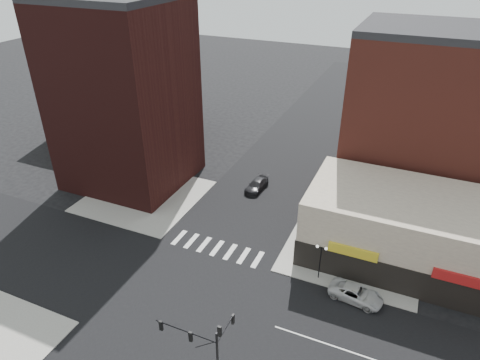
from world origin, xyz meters
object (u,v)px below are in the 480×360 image
at_px(white_suv, 356,294).
at_px(dark_sedan_north, 257,185).
at_px(traffic_signal, 208,344).
at_px(street_lamp_ne, 321,254).

relative_size(white_suv, dark_sedan_north, 1.07).
height_order(traffic_signal, dark_sedan_north, traffic_signal).
height_order(street_lamp_ne, dark_sedan_north, street_lamp_ne).
relative_size(traffic_signal, street_lamp_ne, 1.87).
relative_size(traffic_signal, white_suv, 1.46).
bearing_deg(traffic_signal, dark_sedan_north, 104.88).
bearing_deg(dark_sedan_north, street_lamp_ne, -44.42).
xyz_separation_m(street_lamp_ne, white_suv, (4.16, -1.50, -2.55)).
xyz_separation_m(white_suv, dark_sedan_north, (-17.01, 16.08, -0.02)).
xyz_separation_m(traffic_signal, dark_sedan_north, (-8.08, 30.41, -4.24)).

